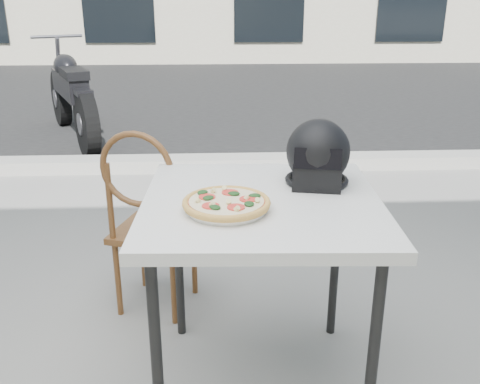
{
  "coord_description": "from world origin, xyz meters",
  "views": [
    {
      "loc": [
        0.42,
        -1.81,
        1.55
      ],
      "look_at": [
        0.51,
        -0.02,
        0.89
      ],
      "focal_mm": 40.0,
      "sensor_mm": 36.0,
      "label": 1
    }
  ],
  "objects_px": {
    "pizza": "(226,202)",
    "cafe_chair_main": "(148,213)",
    "cafe_table_main": "(262,218)",
    "motorcycle": "(71,96)",
    "plate": "(226,208)",
    "helmet": "(318,156)"
  },
  "relations": [
    {
      "from": "pizza",
      "to": "cafe_chair_main",
      "type": "distance_m",
      "value": 0.85
    },
    {
      "from": "cafe_table_main",
      "to": "pizza",
      "type": "height_order",
      "value": "pizza"
    },
    {
      "from": "cafe_table_main",
      "to": "motorcycle",
      "type": "height_order",
      "value": "motorcycle"
    },
    {
      "from": "plate",
      "to": "helmet",
      "type": "bearing_deg",
      "value": 35.98
    },
    {
      "from": "cafe_table_main",
      "to": "helmet",
      "type": "relative_size",
      "value": 2.98
    },
    {
      "from": "cafe_table_main",
      "to": "cafe_chair_main",
      "type": "relative_size",
      "value": 0.93
    },
    {
      "from": "plate",
      "to": "pizza",
      "type": "relative_size",
      "value": 0.98
    },
    {
      "from": "plate",
      "to": "pizza",
      "type": "height_order",
      "value": "pizza"
    },
    {
      "from": "helmet",
      "to": "cafe_chair_main",
      "type": "bearing_deg",
      "value": 161.27
    },
    {
      "from": "cafe_chair_main",
      "to": "motorcycle",
      "type": "bearing_deg",
      "value": -52.91
    },
    {
      "from": "cafe_table_main",
      "to": "plate",
      "type": "distance_m",
      "value": 0.19
    },
    {
      "from": "cafe_table_main",
      "to": "helmet",
      "type": "distance_m",
      "value": 0.34
    },
    {
      "from": "pizza",
      "to": "helmet",
      "type": "distance_m",
      "value": 0.46
    },
    {
      "from": "pizza",
      "to": "cafe_chair_main",
      "type": "xyz_separation_m",
      "value": [
        -0.37,
        0.69,
        -0.32
      ]
    },
    {
      "from": "pizza",
      "to": "cafe_chair_main",
      "type": "bearing_deg",
      "value": 118.29
    },
    {
      "from": "helmet",
      "to": "cafe_table_main",
      "type": "bearing_deg",
      "value": -134.11
    },
    {
      "from": "helmet",
      "to": "cafe_chair_main",
      "type": "xyz_separation_m",
      "value": [
        -0.74,
        0.42,
        -0.41
      ]
    },
    {
      "from": "cafe_table_main",
      "to": "plate",
      "type": "relative_size",
      "value": 2.71
    },
    {
      "from": "helmet",
      "to": "motorcycle",
      "type": "xyz_separation_m",
      "value": [
        -2.0,
        4.03,
        -0.47
      ]
    },
    {
      "from": "plate",
      "to": "cafe_chair_main",
      "type": "relative_size",
      "value": 0.34
    },
    {
      "from": "cafe_chair_main",
      "to": "helmet",
      "type": "bearing_deg",
      "value": 168.03
    },
    {
      "from": "cafe_table_main",
      "to": "cafe_chair_main",
      "type": "xyz_separation_m",
      "value": [
        -0.5,
        0.59,
        -0.22
      ]
    }
  ]
}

